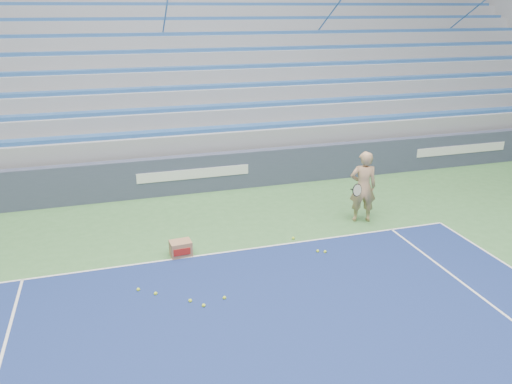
# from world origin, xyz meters

# --- Properties ---
(sponsor_barrier) EXTENTS (30.00, 0.32, 1.10)m
(sponsor_barrier) POSITION_xyz_m (0.00, 15.88, 0.55)
(sponsor_barrier) COLOR #3A4159
(sponsor_barrier) RESTS_ON ground
(bleachers) EXTENTS (31.00, 9.15, 7.30)m
(bleachers) POSITION_xyz_m (0.00, 21.60, 2.36)
(bleachers) COLOR gray
(bleachers) RESTS_ON ground
(tennis_player) EXTENTS (0.98, 0.92, 1.81)m
(tennis_player) POSITION_xyz_m (3.66, 12.61, 0.90)
(tennis_player) COLOR tan
(tennis_player) RESTS_ON ground
(ball_box) EXTENTS (0.47, 0.38, 0.34)m
(ball_box) POSITION_xyz_m (-0.96, 12.03, 0.17)
(ball_box) COLOR #A0704D
(ball_box) RESTS_ON ground
(tennis_ball_0) EXTENTS (0.07, 0.07, 0.07)m
(tennis_ball_0) POSITION_xyz_m (-1.08, 10.16, 0.03)
(tennis_ball_0) COLOR #CBEE30
(tennis_ball_0) RESTS_ON ground
(tennis_ball_1) EXTENTS (0.07, 0.07, 0.07)m
(tennis_ball_1) POSITION_xyz_m (1.93, 11.31, 0.03)
(tennis_ball_1) COLOR #CBEE30
(tennis_ball_1) RESTS_ON ground
(tennis_ball_2) EXTENTS (0.07, 0.07, 0.07)m
(tennis_ball_2) POSITION_xyz_m (-0.46, 10.08, 0.03)
(tennis_ball_2) COLOR #CBEE30
(tennis_ball_2) RESTS_ON ground
(tennis_ball_3) EXTENTS (0.07, 0.07, 0.07)m
(tennis_ball_3) POSITION_xyz_m (1.65, 12.08, 0.03)
(tennis_ball_3) COLOR #CBEE30
(tennis_ball_3) RESTS_ON ground
(tennis_ball_4) EXTENTS (0.07, 0.07, 0.07)m
(tennis_ball_4) POSITION_xyz_m (-1.96, 10.82, 0.03)
(tennis_ball_4) COLOR #CBEE30
(tennis_ball_4) RESTS_ON ground
(tennis_ball_5) EXTENTS (0.07, 0.07, 0.07)m
(tennis_ball_5) POSITION_xyz_m (2.08, 11.24, 0.03)
(tennis_ball_5) COLOR #CBEE30
(tennis_ball_5) RESTS_ON ground
(tennis_ball_6) EXTENTS (0.07, 0.07, 0.07)m
(tennis_ball_6) POSITION_xyz_m (-0.87, 9.94, 0.03)
(tennis_ball_6) COLOR #CBEE30
(tennis_ball_6) RESTS_ON ground
(tennis_ball_7) EXTENTS (0.07, 0.07, 0.07)m
(tennis_ball_7) POSITION_xyz_m (-1.66, 10.59, 0.03)
(tennis_ball_7) COLOR #CBEE30
(tennis_ball_7) RESTS_ON ground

